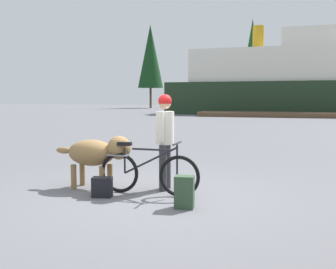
{
  "coord_description": "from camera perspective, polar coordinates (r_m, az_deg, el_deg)",
  "views": [
    {
      "loc": [
        2.25,
        -5.98,
        1.62
      ],
      "look_at": [
        -0.03,
        1.15,
        0.92
      ],
      "focal_mm": 42.15,
      "sensor_mm": 36.0,
      "label": 1
    }
  ],
  "objects": [
    {
      "name": "handbag_pannier",
      "position": [
        6.57,
        -9.51,
        -7.52
      ],
      "size": [
        0.35,
        0.25,
        0.33
      ],
      "primitive_type": "cube",
      "rotation": [
        0.0,
        0.0,
        0.22
      ],
      "color": "black",
      "rests_on": "ground_plane"
    },
    {
      "name": "backpack",
      "position": [
        5.84,
        2.38,
        -8.31
      ],
      "size": [
        0.3,
        0.23,
        0.48
      ],
      "primitive_type": "cube",
      "rotation": [
        0.0,
        0.0,
        0.12
      ],
      "color": "#334C33",
      "rests_on": "ground_plane"
    },
    {
      "name": "person_cyclist",
      "position": [
        6.88,
        -0.44,
        0.23
      ],
      "size": [
        0.32,
        0.53,
        1.68
      ],
      "color": "#333338",
      "rests_on": "ground_plane"
    },
    {
      "name": "bicycle",
      "position": [
        6.6,
        -2.94,
        -5.51
      ],
      "size": [
        1.75,
        0.44,
        0.9
      ],
      "color": "black",
      "rests_on": "ground_plane"
    },
    {
      "name": "dog",
      "position": [
        7.11,
        -10.22,
        -2.63
      ],
      "size": [
        1.47,
        0.55,
        0.96
      ],
      "color": "olive",
      "rests_on": "ground_plane"
    },
    {
      "name": "pine_tree_far_left",
      "position": [
        63.11,
        -2.56,
        11.22
      ],
      "size": [
        3.97,
        3.97,
        13.03
      ],
      "color": "#4C331E",
      "rests_on": "ground_plane"
    },
    {
      "name": "pine_tree_mid_back",
      "position": [
        65.84,
        12.77,
        9.55
      ],
      "size": [
        4.13,
        4.13,
        10.15
      ],
      "color": "#4C331E",
      "rests_on": "ground_plane"
    },
    {
      "name": "ferry_boat",
      "position": [
        40.84,
        16.79,
        7.15
      ],
      "size": [
        22.83,
        7.3,
        8.74
      ],
      "color": "#1E331E",
      "rests_on": "ground_plane"
    },
    {
      "name": "pine_tree_center",
      "position": [
        56.86,
        12.07,
        11.32
      ],
      "size": [
        2.95,
        2.95,
        12.46
      ],
      "color": "#4C331E",
      "rests_on": "ground_plane"
    },
    {
      "name": "dock_pier",
      "position": [
        34.69,
        17.46,
        2.74
      ],
      "size": [
        15.63,
        2.97,
        0.4
      ],
      "primitive_type": "cube",
      "color": "brown",
      "rests_on": "ground_plane"
    },
    {
      "name": "pine_tree_far_right",
      "position": [
        57.2,
        21.99,
        9.43
      ],
      "size": [
        4.31,
        4.31,
        9.73
      ],
      "color": "#4C331E",
      "rests_on": "ground_plane"
    },
    {
      "name": "ground_plane",
      "position": [
        6.59,
        -2.82,
        -8.89
      ],
      "size": [
        160.0,
        160.0,
        0.0
      ],
      "primitive_type": "plane",
      "color": "slate"
    }
  ]
}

